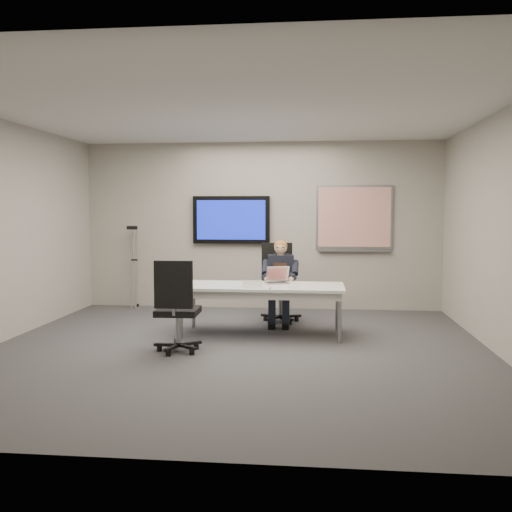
# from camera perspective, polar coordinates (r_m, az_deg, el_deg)

# --- Properties ---
(floor) EXTENTS (6.00, 6.00, 0.02)m
(floor) POSITION_cam_1_polar(r_m,az_deg,el_deg) (6.84, -1.92, -9.43)
(floor) COLOR #323235
(floor) RESTS_ON ground
(ceiling) EXTENTS (6.00, 6.00, 0.02)m
(ceiling) POSITION_cam_1_polar(r_m,az_deg,el_deg) (6.74, -1.98, 14.35)
(ceiling) COLOR silver
(ceiling) RESTS_ON wall_back
(wall_back) EXTENTS (6.00, 0.02, 2.80)m
(wall_back) POSITION_cam_1_polar(r_m,az_deg,el_deg) (9.62, 0.51, 3.04)
(wall_back) COLOR #A6A095
(wall_back) RESTS_ON ground
(wall_front) EXTENTS (6.00, 0.02, 2.80)m
(wall_front) POSITION_cam_1_polar(r_m,az_deg,el_deg) (3.70, -8.35, 0.60)
(wall_front) COLOR #A6A095
(wall_front) RESTS_ON ground
(wall_right) EXTENTS (0.02, 6.00, 2.80)m
(wall_right) POSITION_cam_1_polar(r_m,az_deg,el_deg) (6.90, 23.56, 2.07)
(wall_right) COLOR #A6A095
(wall_right) RESTS_ON ground
(conference_table) EXTENTS (2.17, 0.91, 0.67)m
(conference_table) POSITION_cam_1_polar(r_m,az_deg,el_deg) (7.58, 0.58, -3.49)
(conference_table) COLOR white
(conference_table) RESTS_ON ground
(tv_display) EXTENTS (1.30, 0.09, 0.80)m
(tv_display) POSITION_cam_1_polar(r_m,az_deg,el_deg) (9.63, -2.49, 3.63)
(tv_display) COLOR black
(tv_display) RESTS_ON wall_back
(whiteboard) EXTENTS (1.25, 0.08, 1.10)m
(whiteboard) POSITION_cam_1_polar(r_m,az_deg,el_deg) (9.57, 9.79, 3.75)
(whiteboard) COLOR gray
(whiteboard) RESTS_ON wall_back
(office_chair_far) EXTENTS (0.70, 0.70, 1.17)m
(office_chair_far) POSITION_cam_1_polar(r_m,az_deg,el_deg) (8.53, 2.41, -4.14)
(office_chair_far) COLOR black
(office_chair_far) RESTS_ON ground
(office_chair_near) EXTENTS (0.53, 0.53, 1.09)m
(office_chair_near) POSITION_cam_1_polar(r_m,az_deg,el_deg) (6.74, -7.87, -6.72)
(office_chair_near) COLOR black
(office_chair_near) RESTS_ON ground
(seated_person) EXTENTS (0.40, 0.68, 1.22)m
(seated_person) POSITION_cam_1_polar(r_m,az_deg,el_deg) (8.27, 2.41, -3.52)
(seated_person) COLOR #202636
(seated_person) RESTS_ON office_chair_far
(crutch) EXTENTS (0.31, 0.56, 1.46)m
(crutch) POSITION_cam_1_polar(r_m,az_deg,el_deg) (9.91, -12.03, -0.97)
(crutch) COLOR #989A9F
(crutch) RESTS_ON ground
(laptop) EXTENTS (0.37, 0.39, 0.22)m
(laptop) POSITION_cam_1_polar(r_m,az_deg,el_deg) (7.78, 2.13, -2.31)
(laptop) COLOR #ADACAF
(laptop) RESTS_ON conference_table
(name_tent) EXTENTS (0.25, 0.08, 0.10)m
(name_tent) POSITION_cam_1_polar(r_m,az_deg,el_deg) (7.27, -0.38, -2.83)
(name_tent) COLOR white
(name_tent) RESTS_ON conference_table
(pen) EXTENTS (0.02, 0.13, 0.01)m
(pen) POSITION_cam_1_polar(r_m,az_deg,el_deg) (7.23, 1.42, -3.23)
(pen) COLOR black
(pen) RESTS_ON conference_table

